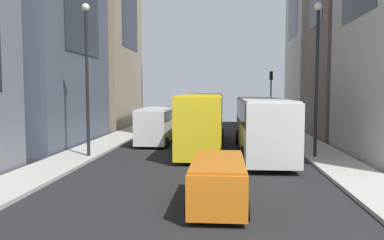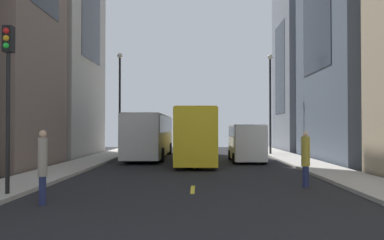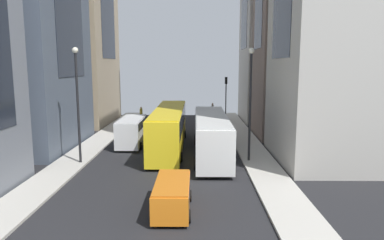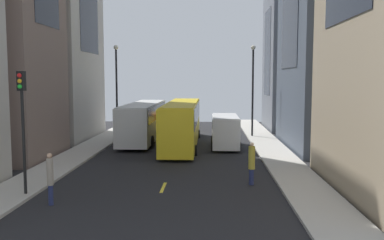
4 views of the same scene
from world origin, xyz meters
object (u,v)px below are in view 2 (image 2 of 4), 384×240
(pedestrian_waiting_curb, at_px, (306,157))
(pedestrian_crossing_mid, at_px, (43,164))
(streetcar_yellow, at_px, (196,131))
(city_bus_white, at_px, (150,132))
(traffic_light_near_corner, at_px, (8,76))
(delivery_van_white, at_px, (246,140))
(car_orange_0, at_px, (186,141))

(pedestrian_waiting_curb, bearing_deg, pedestrian_crossing_mid, -64.19)
(streetcar_yellow, height_order, pedestrian_waiting_curb, streetcar_yellow)
(city_bus_white, height_order, streetcar_yellow, streetcar_yellow)
(streetcar_yellow, xyz_separation_m, traffic_light_near_corner, (-6.34, -15.46, 2.00))
(streetcar_yellow, relative_size, delivery_van_white, 2.61)
(delivery_van_white, distance_m, pedestrian_waiting_curb, 11.93)
(streetcar_yellow, bearing_deg, city_bus_white, 143.63)
(city_bus_white, bearing_deg, pedestrian_waiting_curb, -62.35)
(delivery_van_white, relative_size, car_orange_0, 1.31)
(city_bus_white, distance_m, pedestrian_waiting_curb, 17.45)
(streetcar_yellow, distance_m, pedestrian_waiting_curb, 13.56)
(city_bus_white, xyz_separation_m, car_orange_0, (2.46, 11.18, -1.08))
(pedestrian_crossing_mid, relative_size, traffic_light_near_corner, 0.40)
(traffic_light_near_corner, bearing_deg, pedestrian_waiting_curb, 14.01)
(pedestrian_crossing_mid, bearing_deg, traffic_light_near_corner, -75.16)
(delivery_van_white, distance_m, pedestrian_crossing_mid, 17.79)
(streetcar_yellow, height_order, pedestrian_crossing_mid, streetcar_yellow)
(streetcar_yellow, height_order, delivery_van_white, streetcar_yellow)
(city_bus_white, distance_m, pedestrian_crossing_mid, 19.40)
(pedestrian_crossing_mid, bearing_deg, city_bus_white, -132.22)
(pedestrian_crossing_mid, bearing_deg, delivery_van_white, -156.52)
(delivery_van_white, bearing_deg, pedestrian_crossing_mid, -117.35)
(streetcar_yellow, distance_m, car_orange_0, 13.95)
(delivery_van_white, height_order, pedestrian_crossing_mid, delivery_van_white)
(pedestrian_waiting_curb, bearing_deg, streetcar_yellow, -158.17)
(car_orange_0, relative_size, traffic_light_near_corner, 0.75)
(pedestrian_waiting_curb, bearing_deg, traffic_light_near_corner, -73.42)
(streetcar_yellow, relative_size, pedestrian_crossing_mid, 6.33)
(delivery_van_white, bearing_deg, pedestrian_waiting_curb, -85.44)
(city_bus_white, height_order, traffic_light_near_corner, traffic_light_near_corner)
(car_orange_0, height_order, pedestrian_crossing_mid, pedestrian_crossing_mid)
(pedestrian_waiting_curb, distance_m, traffic_light_near_corner, 11.51)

